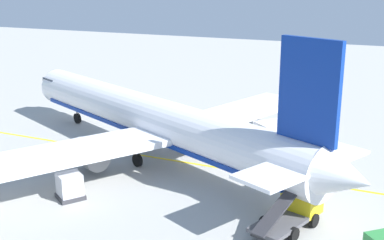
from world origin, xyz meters
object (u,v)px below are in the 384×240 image
object	(u,v)px
airliner_foreground	(155,120)
service_truck_fuel	(295,208)
cargo_container_near	(70,186)
crew_marshaller	(337,162)
crew_loader_left	(218,141)
service_truck_catering	(289,131)

from	to	relation	value
airliner_foreground	service_truck_fuel	world-z (taller)	airliner_foreground
service_truck_fuel	cargo_container_near	world-z (taller)	service_truck_fuel
crew_marshaller	crew_loader_left	bearing A→B (deg)	84.04
crew_marshaller	crew_loader_left	size ratio (longest dim) A/B	1.04
crew_loader_left	cargo_container_near	bearing A→B (deg)	157.15
service_truck_fuel	crew_marshaller	distance (m)	10.35
service_truck_fuel	cargo_container_near	size ratio (longest dim) A/B	2.51
cargo_container_near	service_truck_fuel	bearing A→B (deg)	-80.33
service_truck_fuel	cargo_container_near	xyz separation A→B (m)	(-2.67, 15.67, -0.24)
service_truck_catering	cargo_container_near	xyz separation A→B (m)	(-17.88, 11.56, -0.56)
airliner_foreground	service_truck_catering	world-z (taller)	airliner_foreground
airliner_foreground	crew_marshaller	bearing A→B (deg)	-80.13
service_truck_catering	crew_loader_left	world-z (taller)	service_truck_catering
airliner_foreground	service_truck_fuel	distance (m)	16.31
service_truck_catering	crew_loader_left	xyz separation A→B (m)	(-3.79, 5.62, -0.56)
service_truck_fuel	service_truck_catering	size ratio (longest dim) A/B	0.93
airliner_foreground	service_truck_catering	xyz separation A→B (m)	(7.59, -10.13, -1.88)
service_truck_catering	cargo_container_near	bearing A→B (deg)	147.13
airliner_foreground	cargo_container_near	xyz separation A→B (m)	(-10.30, 1.42, -2.44)
crew_loader_left	service_truck_catering	bearing A→B (deg)	-55.98
airliner_foreground	cargo_container_near	bearing A→B (deg)	172.14
service_truck_fuel	crew_marshaller	size ratio (longest dim) A/B	3.70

